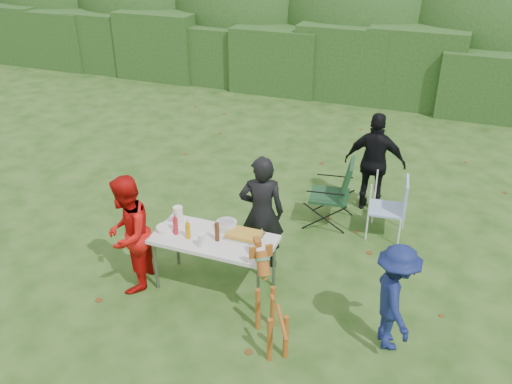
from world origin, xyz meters
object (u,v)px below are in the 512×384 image
(person_black_puffy, at_px, (375,163))
(child, at_px, (395,298))
(ketchup_bottle, at_px, (176,226))
(beer_bottle, at_px, (217,232))
(dog, at_px, (272,308))
(camping_chair, at_px, (330,192))
(person_cook, at_px, (262,213))
(mustard_bottle, at_px, (188,231))
(lawn_chair, at_px, (388,207))
(person_red_jacket, at_px, (128,234))
(paper_towel_roll, at_px, (178,216))
(folding_table, at_px, (214,242))

(person_black_puffy, relative_size, child, 1.25)
(child, bearing_deg, ketchup_bottle, 63.84)
(ketchup_bottle, bearing_deg, beer_bottle, 5.07)
(dog, height_order, ketchup_bottle, ketchup_bottle)
(camping_chair, xyz_separation_m, beer_bottle, (-0.87, -2.09, 0.34))
(camping_chair, bearing_deg, dog, 82.87)
(child, height_order, dog, child)
(person_cook, relative_size, mustard_bottle, 7.96)
(lawn_chair, bearing_deg, child, 93.32)
(child, distance_m, camping_chair, 2.62)
(person_red_jacket, height_order, mustard_bottle, person_red_jacket)
(person_red_jacket, height_order, paper_towel_roll, person_red_jacket)
(person_red_jacket, xyz_separation_m, person_black_puffy, (2.45, 3.07, 0.03))
(camping_chair, bearing_deg, mustard_bottle, 52.37)
(person_cook, distance_m, ketchup_bottle, 1.13)
(lawn_chair, bearing_deg, dog, 66.41)
(person_red_jacket, bearing_deg, lawn_chair, 115.72)
(child, distance_m, mustard_bottle, 2.51)
(folding_table, bearing_deg, person_cook, 61.57)
(lawn_chair, height_order, beer_bottle, beer_bottle)
(person_black_puffy, relative_size, lawn_chair, 1.74)
(person_cook, distance_m, beer_bottle, 0.77)
(person_black_puffy, bearing_deg, child, 102.67)
(ketchup_bottle, bearing_deg, folding_table, 9.54)
(dog, bearing_deg, person_black_puffy, -43.10)
(camping_chair, relative_size, beer_bottle, 4.35)
(child, bearing_deg, paper_towel_roll, 59.97)
(lawn_chair, bearing_deg, folding_table, 41.72)
(person_black_puffy, relative_size, camping_chair, 1.52)
(beer_bottle, height_order, paper_towel_roll, paper_towel_roll)
(person_black_puffy, xyz_separation_m, dog, (-0.47, -3.41, -0.32))
(person_red_jacket, bearing_deg, camping_chair, 126.49)
(beer_bottle, bearing_deg, person_black_puffy, 63.25)
(ketchup_bottle, bearing_deg, child, -3.10)
(mustard_bottle, bearing_deg, folding_table, 20.44)
(person_black_puffy, xyz_separation_m, paper_towel_roll, (-1.99, -2.62, 0.07))
(folding_table, bearing_deg, beer_bottle, -27.12)
(folding_table, relative_size, ketchup_bottle, 6.82)
(person_cook, bearing_deg, person_black_puffy, -136.70)
(dog, distance_m, ketchup_bottle, 1.61)
(ketchup_bottle, relative_size, beer_bottle, 0.92)
(mustard_bottle, xyz_separation_m, beer_bottle, (0.35, 0.08, 0.02))
(paper_towel_roll, bearing_deg, lawn_chair, 39.59)
(camping_chair, bearing_deg, person_red_jacket, 42.99)
(person_black_puffy, xyz_separation_m, camping_chair, (-0.52, -0.68, -0.27))
(person_red_jacket, height_order, person_black_puffy, person_black_puffy)
(folding_table, xyz_separation_m, paper_towel_roll, (-0.54, 0.11, 0.18))
(dog, bearing_deg, ketchup_bottle, 32.69)
(person_black_puffy, height_order, camping_chair, person_black_puffy)
(folding_table, bearing_deg, child, -5.80)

